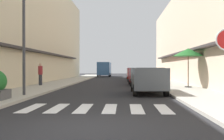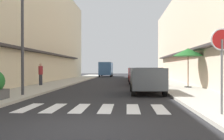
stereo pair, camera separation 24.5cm
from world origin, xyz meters
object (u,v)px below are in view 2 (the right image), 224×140
Objects in this scene: round_street_sign at (222,48)px; parked_car_far at (137,73)px; street_lamp at (26,25)px; pedestrian_walking_near at (41,74)px; parked_car_near at (147,77)px; delivery_van at (106,68)px; parked_car_distant at (135,72)px; parked_car_mid at (140,74)px; cafe_umbrella at (188,52)px.

parked_car_far is at bearing 94.48° from round_street_sign.
street_lamp is 3.37× the size of pedestrian_walking_near.
parked_car_near is 28.04m from delivery_van.
parked_car_distant is 2.38× the size of pedestrian_walking_near.
street_lamp is at bearing -124.23° from parked_car_mid.
parked_car_distant is 8.88m from delivery_van.
parked_car_far is at bearing 68.79° from street_lamp.
street_lamp reaches higher than round_street_sign.
pedestrian_walking_near is (-7.83, 5.21, 0.10)m from parked_car_near.
street_lamp is at bearing -111.21° from parked_car_far.
delivery_van is (-4.51, 7.63, 0.49)m from parked_car_distant.
pedestrian_walking_near is at bearing 146.38° from parked_car_near.
round_street_sign is at bearing 176.58° from pedestrian_walking_near.
parked_car_near is 4.91m from cafe_umbrella.
parked_car_mid is (0.00, 6.97, 0.00)m from parked_car_near.
cafe_umbrella is at bearing -140.39° from pedestrian_walking_near.
pedestrian_walking_near reaches higher than parked_car_far.
street_lamp is (-7.74, 4.91, 1.57)m from round_street_sign.
parked_car_distant is (-0.00, 13.07, -0.00)m from parked_car_mid.
delivery_van is 3.18× the size of pedestrian_walking_near.
street_lamp is at bearing -149.22° from cafe_umbrella.
round_street_sign is at bearing -83.35° from parked_car_mid.
parked_car_distant is (0.00, 20.05, 0.00)m from parked_car_near.
parked_car_near is 0.73× the size of delivery_van.
delivery_van is at bearing 86.91° from street_lamp.
street_lamp reaches higher than parked_car_far.
pedestrian_walking_near is (-1.71, 7.23, -2.58)m from street_lamp.
parked_car_far is 10.85m from cafe_umbrella.
street_lamp is at bearing 147.60° from round_street_sign.
parked_car_near is 9.41m from pedestrian_walking_near.
parked_car_distant is 27.05m from round_street_sign.
parked_car_mid and parked_car_distant have the same top height.
pedestrian_walking_near reaches higher than parked_car_mid.
parked_car_distant is 16.94m from cafe_umbrella.
round_street_sign is at bearing -32.40° from street_lamp.
street_lamp is (-6.12, -22.07, 2.67)m from parked_car_distant.
parked_car_far is 2.55× the size of pedestrian_walking_near.
parked_car_distant is 16.78m from pedestrian_walking_near.
street_lamp reaches higher than parked_car_near.
parked_car_mid is 21.19m from delivery_van.
cafe_umbrella is at bearing 48.26° from parked_car_near.
street_lamp is (-6.12, -8.99, 2.67)m from parked_car_mid.
round_street_sign is (1.62, -6.93, 1.10)m from parked_car_near.
parked_car_mid is at bearing -118.62° from pedestrian_walking_near.
round_street_sign is at bearing -98.04° from cafe_umbrella.
cafe_umbrella is at bearing 30.78° from street_lamp.
round_street_sign is 0.44× the size of street_lamp.
round_street_sign reaches higher than parked_car_far.
parked_car_near is at bearing 103.16° from round_street_sign.
parked_car_near is at bearing -131.74° from cafe_umbrella.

